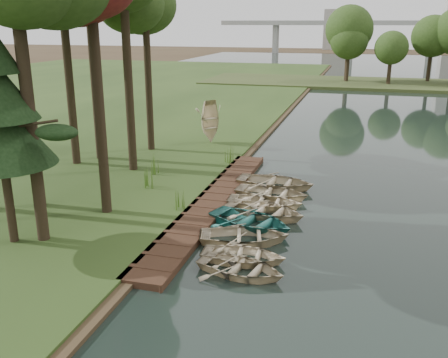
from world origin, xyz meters
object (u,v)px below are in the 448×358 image
(stored_rowboat, at_px, (210,138))
(rowboat_2, at_px, (245,234))
(boardwalk, at_px, (212,203))
(rowboat_1, at_px, (243,254))
(rowboat_0, at_px, (241,266))

(stored_rowboat, bearing_deg, rowboat_2, -120.38)
(rowboat_2, bearing_deg, boardwalk, 18.83)
(rowboat_1, bearing_deg, rowboat_0, -174.09)
(rowboat_0, height_order, rowboat_1, rowboat_0)
(rowboat_0, relative_size, rowboat_2, 0.89)
(rowboat_0, xyz_separation_m, stored_rowboat, (-6.38, 17.09, 0.23))
(rowboat_0, xyz_separation_m, rowboat_1, (-0.14, 0.91, -0.00))
(boardwalk, bearing_deg, rowboat_0, -64.87)
(boardwalk, height_order, rowboat_2, rowboat_2)
(rowboat_1, bearing_deg, boardwalk, 25.01)
(rowboat_1, relative_size, rowboat_2, 0.87)
(boardwalk, relative_size, rowboat_0, 5.26)
(rowboat_0, xyz_separation_m, rowboat_2, (-0.48, 2.49, 0.04))
(stored_rowboat, bearing_deg, rowboat_1, -121.30)
(rowboat_0, height_order, rowboat_2, rowboat_2)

